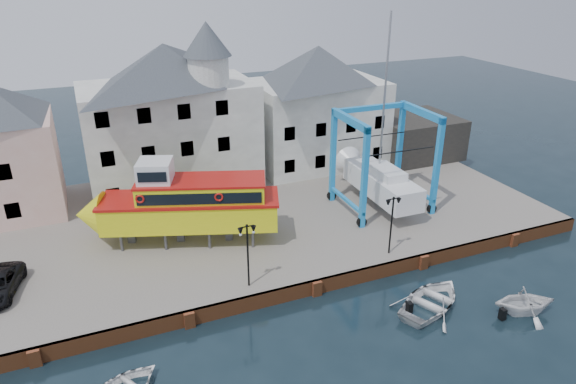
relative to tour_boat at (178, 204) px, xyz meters
name	(u,v)px	position (x,y,z in m)	size (l,w,h in m)	color
ground	(316,295)	(6.63, -8.32, -3.85)	(140.00, 140.00, 0.00)	#15252D
hardstanding	(257,215)	(6.63, 2.68, -3.35)	(44.00, 22.00, 1.00)	#6D645C
quay_wall	(316,287)	(6.63, -8.22, -3.35)	(44.00, 0.47, 1.00)	brown
building_white_main	(171,115)	(1.76, 10.07, 3.49)	(14.00, 8.30, 14.00)	#BBBBB3
building_white_right	(317,106)	(15.63, 10.67, 2.74)	(12.00, 8.00, 11.20)	#BBBBB3
shed_dark	(414,136)	(25.63, 8.68, -0.85)	(8.00, 7.00, 4.00)	black
lamp_post_left	(247,240)	(2.63, -7.12, 0.32)	(1.12, 0.32, 4.20)	black
lamp_post_right	(393,211)	(12.63, -7.12, 0.32)	(1.12, 0.32, 4.20)	black
tour_boat	(178,204)	(0.00, 0.00, 0.00)	(14.21, 7.69, 6.05)	#59595E
travel_lift	(376,174)	(16.02, 0.31, -0.36)	(7.10, 9.96, 14.97)	#1979BF
motorboat_b	(431,307)	(12.51, -12.10, -3.85)	(3.76, 5.27, 1.09)	white
motorboat_c	(522,313)	(17.14, -14.70, -3.85)	(3.14, 3.64, 1.92)	white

